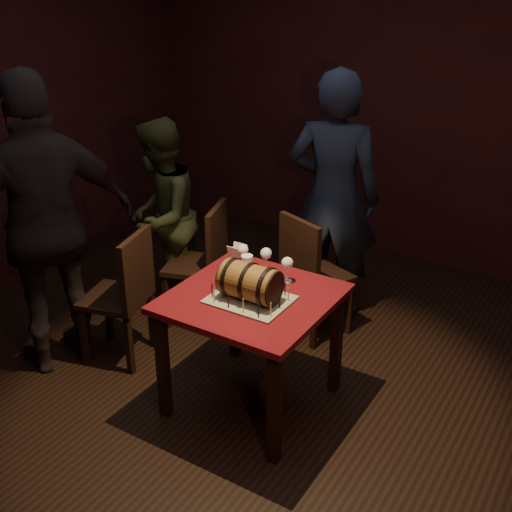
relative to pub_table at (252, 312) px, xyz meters
The scene contains 16 objects.
room_shell 0.77m from the pub_table, 142.55° to the left, with size 5.04×5.04×2.80m.
pub_table is the anchor object (origin of this frame).
cake_board 0.13m from the pub_table, 68.42° to the right, with size 0.45×0.35×0.01m, color gray.
barrel_cake 0.24m from the pub_table, 68.85° to the right, with size 0.39×0.23×0.23m.
birthday_candles 0.17m from the pub_table, 68.42° to the right, with size 0.40×0.30×0.09m.
wine_glass_left 0.43m from the pub_table, 131.11° to the left, with size 0.07×0.07×0.16m.
wine_glass_mid 0.39m from the pub_table, 106.65° to the left, with size 0.07×0.07×0.16m.
wine_glass_right 0.36m from the pub_table, 71.91° to the left, with size 0.07×0.07×0.16m.
pint_of_ale 0.29m from the pub_table, 129.76° to the left, with size 0.07×0.07×0.15m.
menu_card 0.46m from the pub_table, 134.98° to the left, with size 0.10×0.05×0.13m, color white, non-canonical shape.
chair_back 0.89m from the pub_table, 94.95° to the left, with size 0.52×0.52×0.93m.
chair_left_rear 1.06m from the pub_table, 141.56° to the left, with size 0.50×0.50×0.93m.
chair_left_front 0.98m from the pub_table, behind, with size 0.49×0.49×0.93m.
person_back 1.34m from the pub_table, 95.05° to the left, with size 0.68×0.45×1.86m, color #1A2234.
person_left_rear 1.43m from the pub_table, 151.21° to the left, with size 0.72×0.56×1.49m, color #383F1F.
person_left_front 1.42m from the pub_table, 168.34° to the right, with size 1.15×0.48×1.96m, color black.
Camera 1 is at (1.82, -2.81, 2.53)m, focal length 45.00 mm.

